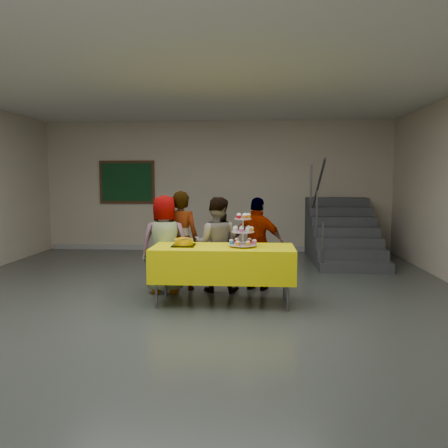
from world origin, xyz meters
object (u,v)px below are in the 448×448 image
object	(u,v)px
schoolchild_c	(216,245)
staircase	(341,236)
bear_cake	(184,242)
bake_table	(223,262)
schoolchild_d	(258,244)
schoolchild_b	(181,240)
noticeboard	(127,182)
cupcake_stand	(243,233)
schoolchild_a	(165,244)

from	to	relation	value
schoolchild_c	staircase	distance (m)	3.74
bear_cake	staircase	world-z (taller)	staircase
bake_table	schoolchild_c	world-z (taller)	schoolchild_c
schoolchild_c	schoolchild_d	distance (m)	0.62
schoolchild_b	staircase	bearing A→B (deg)	-130.58
schoolchild_d	bake_table	bearing A→B (deg)	76.22
schoolchild_d	staircase	world-z (taller)	staircase
schoolchild_b	noticeboard	world-z (taller)	noticeboard
schoolchild_c	noticeboard	size ratio (longest dim) A/B	1.08
cupcake_stand	schoolchild_c	distance (m)	0.81
schoolchild_d	staircase	distance (m)	3.27
cupcake_stand	noticeboard	bearing A→B (deg)	122.87
cupcake_stand	staircase	world-z (taller)	staircase
cupcake_stand	schoolchild_a	xyz separation A→B (m)	(-1.15, 0.54, -0.24)
schoolchild_a	schoolchild_b	xyz separation A→B (m)	(0.21, 0.19, 0.03)
staircase	schoolchild_a	bearing A→B (deg)	-136.24
bake_table	staircase	world-z (taller)	staircase
schoolchild_b	staircase	distance (m)	4.05
staircase	bake_table	bearing A→B (deg)	-122.39
bear_cake	staircase	xyz separation A→B (m)	(2.76, 3.52, -0.34)
schoolchild_b	schoolchild_d	size ratio (longest dim) A/B	1.07
bake_table	noticeboard	distance (m)	5.16
bake_table	cupcake_stand	bearing A→B (deg)	-1.94
cupcake_stand	schoolchild_b	distance (m)	1.22
staircase	noticeboard	world-z (taller)	noticeboard
schoolchild_a	schoolchild_b	bearing A→B (deg)	-141.29
bake_table	staircase	size ratio (longest dim) A/B	0.78
schoolchild_a	staircase	bearing A→B (deg)	-140.55
schoolchild_a	schoolchild_c	bearing A→B (deg)	-175.90
bake_table	schoolchild_b	world-z (taller)	schoolchild_b
schoolchild_a	staircase	world-z (taller)	staircase
bear_cake	schoolchild_d	xyz separation A→B (m)	(0.99, 0.77, -0.13)
cupcake_stand	schoolchild_a	world-z (taller)	schoolchild_a
bake_table	cupcake_stand	distance (m)	0.48
cupcake_stand	schoolchild_a	bearing A→B (deg)	154.90
cupcake_stand	schoolchild_b	size ratio (longest dim) A/B	0.30
bake_table	staircase	bearing A→B (deg)	57.61
schoolchild_a	schoolchild_c	world-z (taller)	schoolchild_a
schoolchild_b	schoolchild_d	xyz separation A→B (m)	(1.15, 0.05, -0.05)
bake_table	noticeboard	bearing A→B (deg)	120.41
cupcake_stand	noticeboard	distance (m)	5.24
schoolchild_c	cupcake_stand	bearing A→B (deg)	126.14
schoolchild_c	noticeboard	bearing A→B (deg)	-52.76
schoolchild_d	noticeboard	size ratio (longest dim) A/B	1.07
schoolchild_c	staircase	size ratio (longest dim) A/B	0.58
schoolchild_b	schoolchild_d	distance (m)	1.15
schoolchild_d	noticeboard	distance (m)	4.78
staircase	noticeboard	xyz separation A→B (m)	(-4.79, 0.84, 1.11)
schoolchild_d	schoolchild_a	bearing A→B (deg)	27.56
schoolchild_a	noticeboard	size ratio (longest dim) A/B	1.10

